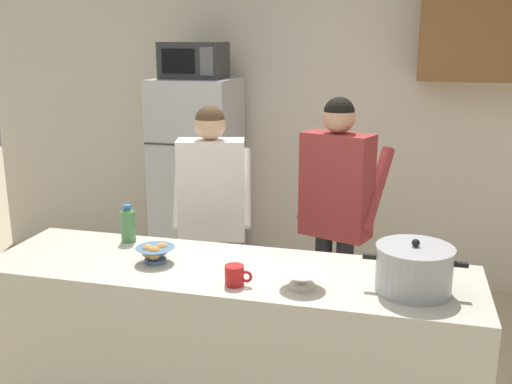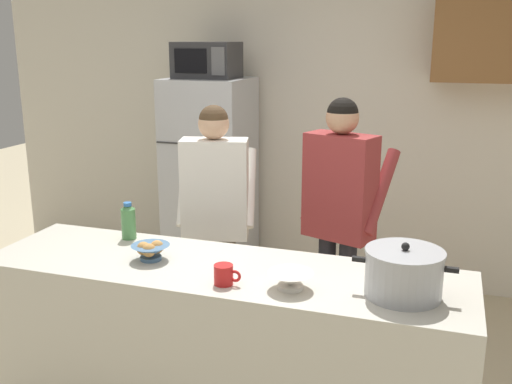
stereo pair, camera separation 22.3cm
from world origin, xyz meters
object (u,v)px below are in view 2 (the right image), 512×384
Objects in this scene: person_by_sink at (340,200)px; cooking_pot at (404,273)px; bread_bowl at (150,250)px; empty_bowl at (291,279)px; refrigerator at (211,183)px; microwave at (207,60)px; person_near_pot at (215,202)px; coffee_mug at (224,275)px; bottle_near_edge at (128,221)px.

cooking_pot is (0.47, -0.98, -0.03)m from person_by_sink.
bread_bowl is (-1.27, 0.03, -0.06)m from cooking_pot.
refrigerator is at bearing 121.63° from empty_bowl.
bread_bowl is at bearing -76.26° from microwave.
refrigerator is 1.19m from person_near_pot.
cooking_pot is 2.29× the size of bread_bowl.
person_by_sink is at bearing 49.91° from bread_bowl.
person_by_sink is 12.90× the size of coffee_mug.
microwave reaches higher than coffee_mug.
coffee_mug is at bearing -29.88° from bottle_near_edge.
bottle_near_edge is at bearing 150.12° from coffee_mug.
empty_bowl is 1.12m from bottle_near_edge.
cooking_pot is 3.49× the size of coffee_mug.
person_near_pot is 0.97× the size of person_by_sink.
microwave is 2.49m from empty_bowl.
coffee_mug is 0.66× the size of bread_bowl.
person_near_pot is 0.78m from person_by_sink.
refrigerator is 8.07× the size of bottle_near_edge.
person_by_sink reaches higher than person_near_pot.
person_by_sink is (1.25, -0.90, -0.80)m from microwave.
bread_bowl is (-0.47, 0.17, 0.00)m from coffee_mug.
empty_bowl is (1.23, -2.00, 0.11)m from refrigerator.
bread_bowl reaches higher than empty_bowl.
empty_bowl is (-0.02, -1.07, -0.09)m from person_by_sink.
person_near_pot is at bearing -65.69° from refrigerator.
refrigerator reaches higher than bread_bowl.
bread_bowl is (0.45, -1.88, 0.11)m from refrigerator.
coffee_mug is at bearing -19.62° from bread_bowl.
person_by_sink is 1.28m from bottle_near_edge.
refrigerator is 3.76× the size of cooking_pot.
refrigerator is at bearing 90.07° from microwave.
cooking_pot is at bearing -10.82° from bottle_near_edge.
bread_bowl is at bearing -76.42° from refrigerator.
coffee_mug is at bearing -65.64° from refrigerator.
cooking_pot is at bearing -47.64° from microwave.
person_by_sink is at bearing 73.63° from coffee_mug.
bread_bowl is (-0.80, -0.95, -0.09)m from person_by_sink.
coffee_mug is 0.31m from empty_bowl.
bread_bowl is 0.94× the size of bottle_near_edge.
microwave reaches higher than empty_bowl.
microwave reaches higher than refrigerator.
microwave is at bearing 114.75° from person_near_pot.
bread_bowl is at bearing -43.38° from bottle_near_edge.
person_by_sink is at bearing -35.72° from microwave.
coffee_mug is (0.93, -2.04, 0.11)m from refrigerator.
microwave is 2.28× the size of empty_bowl.
person_near_pot is 3.58× the size of cooking_pot.
bottle_near_edge reaches higher than empty_bowl.
microwave is at bearing 114.59° from coffee_mug.
microwave is at bearing 132.36° from cooking_pot.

